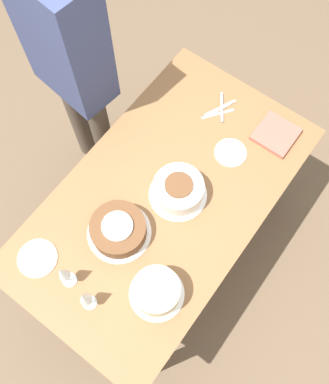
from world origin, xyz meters
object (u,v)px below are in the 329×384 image
Objects in this scene: cake_back_decorated at (157,291)px; cake_front_chocolate at (118,230)px; cake_center_white at (178,190)px; person_cutting at (69,57)px; wine_glass_near at (84,298)px; wine_glass_far at (63,273)px.

cake_front_chocolate is at bearing -111.30° from cake_back_decorated.
cake_center_white is 0.79m from person_cutting.
wine_glass_near is at bearing -39.56° from person_cutting.
person_cutting reaches higher than cake_front_chocolate.
cake_back_decorated is 1.19× the size of wine_glass_near.
cake_back_decorated is at bearing 24.75° from cake_center_white.
cake_center_white is 1.36× the size of wine_glass_near.
cake_back_decorated is at bearing -24.97° from person_cutting.
cake_back_decorated is 1.15× the size of wine_glass_far.
wine_glass_far is at bearing -44.23° from person_cutting.
cake_back_decorated is (0.42, 0.19, 0.01)m from cake_center_white.
wine_glass_near is (0.61, -0.01, 0.08)m from cake_center_white.
cake_center_white is 0.94× the size of cake_front_chocolate.
cake_center_white is 1.15× the size of cake_back_decorated.
cake_center_white is 0.61m from wine_glass_far.
cake_center_white reaches higher than cake_front_chocolate.
cake_front_chocolate is 0.33m from wine_glass_near.
wine_glass_near is 0.96× the size of wine_glass_far.
cake_center_white is 0.46m from cake_back_decorated.
cake_back_decorated is at bearing 134.19° from wine_glass_near.
cake_front_chocolate is 1.45× the size of wine_glass_near.
wine_glass_near is (0.31, 0.09, 0.09)m from cake_front_chocolate.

